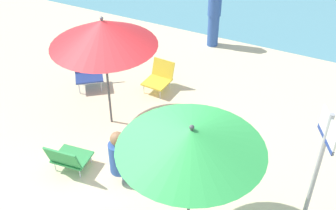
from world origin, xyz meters
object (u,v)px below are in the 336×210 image
object	(u,v)px
umbrella_green	(191,139)
beach_chair_b	(172,151)
person_a	(214,13)
beach_chair_f	(68,158)
person_c	(122,157)
beach_chair_e	(160,76)
umbrella_red	(103,33)
beach_chair_c	(88,71)
warning_sign	(320,159)

from	to	relation	value
umbrella_green	beach_chair_b	bearing A→B (deg)	124.82
umbrella_green	person_a	world-z (taller)	umbrella_green
umbrella_green	beach_chair_f	bearing A→B (deg)	172.73
person_c	beach_chair_b	bearing A→B (deg)	5.18
umbrella_green	beach_chair_e	distance (m)	3.85
umbrella_green	umbrella_red	xyz separation A→B (m)	(-2.25, 1.65, 0.09)
beach_chair_b	beach_chair_e	xyz separation A→B (m)	(-1.18, 1.90, -0.02)
umbrella_red	beach_chair_c	world-z (taller)	umbrella_red
warning_sign	beach_chair_b	bearing A→B (deg)	144.45
umbrella_red	person_c	size ratio (longest dim) A/B	2.17
beach_chair_f	warning_sign	bearing A→B (deg)	-87.97
person_a	warning_sign	distance (m)	5.40
beach_chair_f	person_a	size ratio (longest dim) A/B	0.38
umbrella_red	person_c	distance (m)	2.00
beach_chair_c	person_c	distance (m)	2.83
beach_chair_c	beach_chair_f	size ratio (longest dim) A/B	1.24
beach_chair_e	beach_chair_f	distance (m)	2.74
umbrella_green	beach_chair_e	size ratio (longest dim) A/B	3.20
warning_sign	person_c	bearing A→B (deg)	159.17
beach_chair_e	beach_chair_b	bearing A→B (deg)	35.48
umbrella_red	beach_chair_f	bearing A→B (deg)	-86.35
beach_chair_c	person_a	size ratio (longest dim) A/B	0.47
umbrella_green	beach_chair_f	world-z (taller)	umbrella_green
umbrella_red	umbrella_green	bearing A→B (deg)	-36.30
beach_chair_f	beach_chair_e	bearing A→B (deg)	-10.61
person_c	warning_sign	bearing A→B (deg)	-37.55
beach_chair_c	umbrella_green	bearing A→B (deg)	15.57
beach_chair_b	person_a	xyz separation A→B (m)	(-0.89, 4.11, 0.50)
beach_chair_b	person_a	world-z (taller)	person_a
beach_chair_e	warning_sign	bearing A→B (deg)	59.84
person_a	beach_chair_c	bearing A→B (deg)	24.17
person_c	person_a	bearing A→B (deg)	50.69
beach_chair_f	person_c	xyz separation A→B (m)	(0.86, 0.22, 0.18)
beach_chair_b	beach_chair_f	xyz separation A→B (m)	(-1.40, -0.83, -0.01)
beach_chair_e	warning_sign	distance (m)	4.12
umbrella_green	beach_chair_e	world-z (taller)	umbrella_green
umbrella_red	person_c	bearing A→B (deg)	-50.70
umbrella_green	person_a	size ratio (longest dim) A/B	1.19
umbrella_green	person_c	world-z (taller)	umbrella_green
beach_chair_e	person_c	size ratio (longest dim) A/B	0.62
beach_chair_e	person_a	world-z (taller)	person_a
beach_chair_b	beach_chair_f	distance (m)	1.62
beach_chair_c	umbrella_red	bearing A→B (deg)	13.86
warning_sign	beach_chair_f	bearing A→B (deg)	161.17
person_c	warning_sign	size ratio (longest dim) A/B	0.48
person_a	umbrella_green	bearing A→B (deg)	72.99
umbrella_green	person_a	distance (m)	5.54
warning_sign	beach_chair_c	bearing A→B (deg)	132.89
beach_chair_b	person_c	xyz separation A→B (m)	(-0.53, -0.61, 0.16)
umbrella_green	beach_chair_f	distance (m)	2.60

